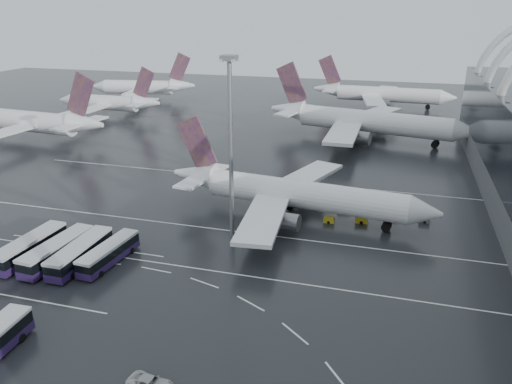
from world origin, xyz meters
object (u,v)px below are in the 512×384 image
(gse_cart_belly_d, at_px, (425,220))
(airliner_gate_c, at_px, (380,95))
(floodlight_mast, at_px, (230,128))
(gse_cart_belly_c, at_px, (329,220))
(gse_cart_belly_b, at_px, (394,214))
(jet_remote_far, at_px, (145,87))
(bus_row_near_b, at_px, (57,251))
(jet_remote_west, at_px, (38,122))
(bus_row_near_d, at_px, (109,253))
(gse_cart_belly_a, at_px, (362,219))
(van_curve_a, at_px, (151,384))
(gse_cart_belly_e, at_px, (344,207))
(jet_remote_mid, at_px, (110,103))
(airliner_gate_b, at_px, (363,122))
(bus_row_near_a, at_px, (30,247))
(airliner_main, at_px, (291,194))
(bus_row_near_c, at_px, (80,253))

(gse_cart_belly_d, bearing_deg, airliner_gate_c, 97.27)
(floodlight_mast, distance_m, gse_cart_belly_c, 25.72)
(gse_cart_belly_d, bearing_deg, gse_cart_belly_c, -163.57)
(airliner_gate_c, relative_size, floodlight_mast, 1.80)
(airliner_gate_c, xyz_separation_m, gse_cart_belly_b, (8.74, -109.70, -4.21))
(jet_remote_far, xyz_separation_m, bus_row_near_b, (55.47, -132.34, -3.11))
(jet_remote_west, xyz_separation_m, bus_row_near_d, (59.52, -59.83, -3.63))
(bus_row_near_d, xyz_separation_m, gse_cart_belly_b, (40.85, 30.51, -1.09))
(bus_row_near_d, height_order, gse_cart_belly_a, bus_row_near_d)
(gse_cart_belly_d, bearing_deg, floodlight_mast, -154.07)
(van_curve_a, bearing_deg, floodlight_mast, 12.72)
(jet_remote_west, height_order, gse_cart_belly_b, jet_remote_west)
(bus_row_near_d, height_order, van_curve_a, bus_row_near_d)
(airliner_gate_c, relative_size, bus_row_near_b, 3.85)
(jet_remote_far, distance_m, van_curve_a, 173.47)
(jet_remote_west, height_order, gse_cart_belly_e, jet_remote_west)
(jet_remote_mid, relative_size, gse_cart_belly_e, 19.00)
(gse_cart_belly_b, bearing_deg, jet_remote_mid, 146.43)
(jet_remote_west, relative_size, gse_cart_belly_b, 22.49)
(airliner_gate_b, bearing_deg, bus_row_near_b, -100.92)
(van_curve_a, height_order, gse_cart_belly_c, van_curve_a)
(bus_row_near_a, bearing_deg, jet_remote_far, 22.81)
(airliner_gate_b, relative_size, gse_cart_belly_e, 28.61)
(jet_remote_west, bearing_deg, jet_remote_far, -81.80)
(jet_remote_far, relative_size, floodlight_mast, 1.49)
(bus_row_near_d, bearing_deg, airliner_gate_c, -8.50)
(airliner_main, height_order, bus_row_near_a, airliner_main)
(gse_cart_belly_e, bearing_deg, gse_cart_belly_a, -53.53)
(van_curve_a, relative_size, gse_cart_belly_b, 2.38)
(bus_row_near_d, height_order, gse_cart_belly_b, bus_row_near_d)
(bus_row_near_b, bearing_deg, floodlight_mast, -51.11)
(airliner_main, distance_m, gse_cart_belly_a, 13.46)
(jet_remote_mid, distance_m, jet_remote_far, 34.16)
(jet_remote_far, xyz_separation_m, bus_row_near_c, (59.20, -131.93, -3.14))
(jet_remote_west, relative_size, floodlight_mast, 1.58)
(bus_row_near_a, bearing_deg, bus_row_near_c, -84.35)
(jet_remote_west, bearing_deg, airliner_main, 162.57)
(gse_cart_belly_a, bearing_deg, bus_row_near_b, -147.10)
(van_curve_a, bearing_deg, airliner_gate_b, 0.96)
(jet_remote_far, distance_m, bus_row_near_c, 144.64)
(gse_cart_belly_b, bearing_deg, van_curve_a, -112.89)
(jet_remote_mid, bearing_deg, bus_row_near_a, 116.23)
(airliner_gate_c, relative_size, bus_row_near_a, 3.88)
(floodlight_mast, relative_size, gse_cart_belly_c, 15.91)
(airliner_gate_c, height_order, bus_row_near_c, airliner_gate_c)
(floodlight_mast, bearing_deg, jet_remote_far, 123.83)
(jet_remote_west, relative_size, bus_row_near_a, 3.41)
(bus_row_near_d, bearing_deg, gse_cart_belly_e, -41.02)
(gse_cart_belly_d, bearing_deg, jet_remote_west, 163.93)
(van_curve_a, relative_size, gse_cart_belly_a, 2.27)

